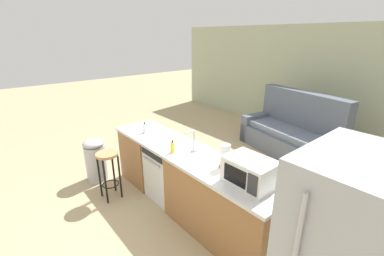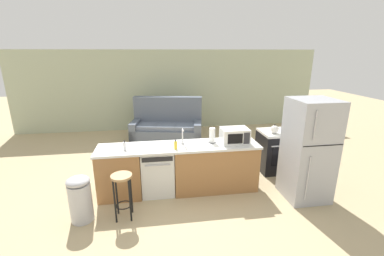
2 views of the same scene
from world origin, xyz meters
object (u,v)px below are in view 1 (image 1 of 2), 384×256
Objects in this scene: kettle at (376,206)px; couch at (292,134)px; soap_bottle at (172,147)px; dish_soap_bottle at (145,128)px; trash_bin at (96,159)px; paper_towel_roll at (225,156)px; bar_stool at (108,166)px; microwave at (250,172)px; dishwasher at (170,171)px.

couch reaches higher than kettle.
soap_bottle and dish_soap_bottle have the same top height.
paper_towel_roll is at bearing 18.66° from trash_bin.
trash_bin is at bearing -113.23° from couch.
trash_bin is (-3.63, -1.10, -0.61)m from kettle.
soap_bottle is 0.24× the size of bar_stool.
kettle reaches higher than bar_stool.
paper_towel_roll reaches higher than kettle.
microwave is 2.44× the size of kettle.
paper_towel_roll is 1.83m from bar_stool.
dish_soap_bottle is at bearing -178.01° from microwave.
paper_towel_roll is at bearing 5.13° from dish_soap_bottle.
couch is at bearing 103.58° from paper_towel_roll.
microwave is at bearing 1.99° from dish_soap_bottle.
soap_bottle is (0.33, -0.17, 0.55)m from dishwasher.
trash_bin is (-1.52, -0.51, -0.59)m from soap_bottle.
dish_soap_bottle is at bearing -106.66° from couch.
dish_soap_bottle is 3.16m from couch.
trash_bin is at bearing -150.38° from dishwasher.
microwave is 1.77× the size of paper_towel_roll.
couch is at bearing 83.26° from dishwasher.
soap_bottle is at bearing 31.83° from bar_stool.
bar_stool is at bearing -2.89° from trash_bin.
bar_stool is at bearing -160.35° from microwave.
paper_towel_roll reaches higher than microwave.
paper_towel_roll is at bearing 18.71° from soap_bottle.
kettle reaches higher than trash_bin.
bar_stool is at bearing -103.91° from couch.
soap_bottle is 0.24× the size of trash_bin.
soap_bottle is at bearing -171.55° from microwave.
kettle is at bearing 23.07° from microwave.
bar_stool is 1.00× the size of trash_bin.
bar_stool is 0.66m from trash_bin.
microwave reaches higher than soap_bottle.
couch is (-1.09, 2.91, -0.65)m from microwave.
paper_towel_roll is 2.44m from trash_bin.
couch reaches higher than trash_bin.
microwave is 2.80m from trash_bin.
soap_bottle is 2.19m from kettle.
couch is (1.54, 3.59, 0.02)m from trash_bin.
microwave reaches higher than dish_soap_bottle.
paper_towel_roll is at bearing 169.96° from microwave.
paper_towel_roll is 0.38× the size of trash_bin.
dishwasher is at bearing 52.20° from bar_stool.
dishwasher is at bearing 29.62° from trash_bin.
microwave is 1.99m from dish_soap_bottle.
dish_soap_bottle is (-0.55, -0.07, 0.55)m from dishwasher.
soap_bottle is at bearing -164.38° from kettle.
microwave is at bearing -156.93° from kettle.
trash_bin is 3.90m from couch.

